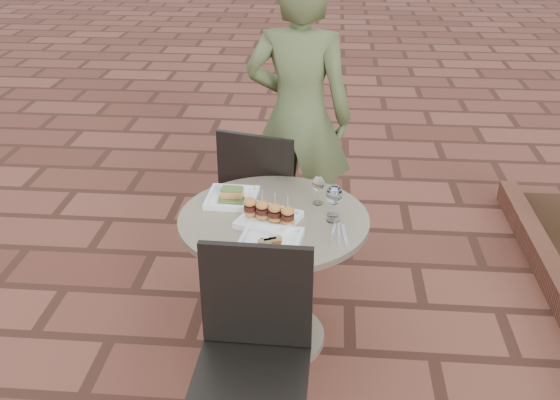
# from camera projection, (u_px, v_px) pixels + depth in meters

# --- Properties ---
(ground) EXTENTS (60.00, 60.00, 0.00)m
(ground) POSITION_uv_depth(u_px,v_px,m) (269.00, 348.00, 3.20)
(ground) COLOR brown
(ground) RESTS_ON ground
(cafe_table) EXTENTS (0.90, 0.90, 0.73)m
(cafe_table) POSITION_uv_depth(u_px,v_px,m) (274.00, 261.00, 3.04)
(cafe_table) COLOR gray
(cafe_table) RESTS_ON ground
(chair_far) EXTENTS (0.54, 0.54, 0.93)m
(chair_far) POSITION_uv_depth(u_px,v_px,m) (263.00, 191.00, 3.57)
(chair_far) COLOR black
(chair_far) RESTS_ON ground
(chair_near) EXTENTS (0.45, 0.45, 0.93)m
(chair_near) POSITION_uv_depth(u_px,v_px,m) (253.00, 343.00, 2.41)
(chair_near) COLOR black
(chair_near) RESTS_ON ground
(diner) EXTENTS (0.68, 0.49, 1.76)m
(diner) POSITION_uv_depth(u_px,v_px,m) (299.00, 118.00, 3.70)
(diner) COLOR #4A5730
(diner) RESTS_ON ground
(plate_salmon) EXTENTS (0.25, 0.25, 0.07)m
(plate_salmon) POSITION_uv_depth(u_px,v_px,m) (232.00, 197.00, 3.07)
(plate_salmon) COLOR white
(plate_salmon) RESTS_ON cafe_table
(plate_sliders) EXTENTS (0.32, 0.32, 0.16)m
(plate_sliders) POSITION_uv_depth(u_px,v_px,m) (269.00, 215.00, 2.86)
(plate_sliders) COLOR white
(plate_sliders) RESTS_ON cafe_table
(plate_tuna) EXTENTS (0.29, 0.29, 0.03)m
(plate_tuna) POSITION_uv_depth(u_px,v_px,m) (270.00, 242.00, 2.70)
(plate_tuna) COLOR white
(plate_tuna) RESTS_ON cafe_table
(wine_glass_right) EXTENTS (0.08, 0.08, 0.18)m
(wine_glass_right) POSITION_uv_depth(u_px,v_px,m) (334.00, 196.00, 2.84)
(wine_glass_right) COLOR white
(wine_glass_right) RESTS_ON cafe_table
(wine_glass_mid) EXTENTS (0.06, 0.06, 0.15)m
(wine_glass_mid) POSITION_uv_depth(u_px,v_px,m) (318.00, 184.00, 3.00)
(wine_glass_mid) COLOR white
(wine_glass_mid) RESTS_ON cafe_table
(wine_glass_far) EXTENTS (0.07, 0.07, 0.16)m
(wine_glass_far) POSITION_uv_depth(u_px,v_px,m) (334.00, 194.00, 2.89)
(wine_glass_far) COLOR white
(wine_glass_far) RESTS_ON cafe_table
(steel_ramekin) EXTENTS (0.07, 0.07, 0.04)m
(steel_ramekin) POSITION_uv_depth(u_px,v_px,m) (221.00, 193.00, 3.10)
(steel_ramekin) COLOR silver
(steel_ramekin) RESTS_ON cafe_table
(cutlery_set) EXTENTS (0.10, 0.21, 0.00)m
(cutlery_set) POSITION_uv_depth(u_px,v_px,m) (339.00, 234.00, 2.78)
(cutlery_set) COLOR silver
(cutlery_set) RESTS_ON cafe_table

